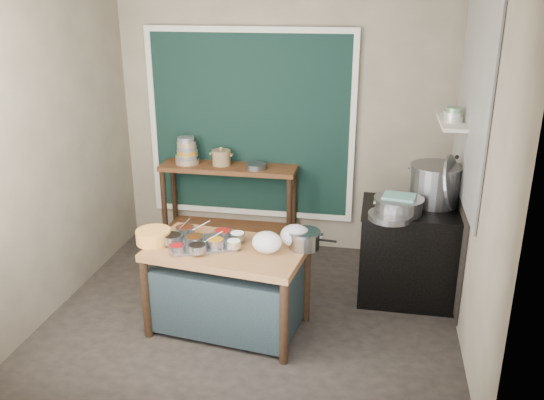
% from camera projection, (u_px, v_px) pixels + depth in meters
% --- Properties ---
extents(floor, '(3.50, 3.00, 0.02)m').
position_uv_depth(floor, '(254.00, 312.00, 5.15)').
color(floor, '#2D2622').
rests_on(floor, ground).
extents(back_wall, '(3.50, 0.02, 2.80)m').
position_uv_depth(back_wall, '(283.00, 121.00, 6.05)').
color(back_wall, gray).
rests_on(back_wall, floor).
extents(left_wall, '(0.02, 3.00, 2.80)m').
position_uv_depth(left_wall, '(54.00, 150.00, 4.97)').
color(left_wall, gray).
rests_on(left_wall, floor).
extents(right_wall, '(0.02, 3.00, 2.80)m').
position_uv_depth(right_wall, '(479.00, 173.00, 4.35)').
color(right_wall, gray).
rests_on(right_wall, floor).
extents(curtain_panel, '(2.10, 0.02, 1.90)m').
position_uv_depth(curtain_panel, '(250.00, 125.00, 6.10)').
color(curtain_panel, black).
rests_on(curtain_panel, back_wall).
extents(curtain_frame, '(2.22, 0.03, 2.02)m').
position_uv_depth(curtain_frame, '(250.00, 126.00, 6.09)').
color(curtain_frame, beige).
rests_on(curtain_frame, back_wall).
extents(tile_panel, '(0.02, 1.70, 1.70)m').
position_uv_depth(tile_panel, '(473.00, 100.00, 4.71)').
color(tile_panel, '#B2B2AA').
rests_on(tile_panel, right_wall).
extents(soot_patch, '(0.01, 1.30, 1.30)m').
position_uv_depth(soot_patch, '(456.00, 225.00, 5.20)').
color(soot_patch, black).
rests_on(soot_patch, right_wall).
extents(wall_shelf, '(0.22, 0.70, 0.03)m').
position_uv_depth(wall_shelf, '(452.00, 122.00, 5.09)').
color(wall_shelf, beige).
rests_on(wall_shelf, right_wall).
extents(prep_table, '(1.33, 0.88, 0.75)m').
position_uv_depth(prep_table, '(228.00, 289.00, 4.76)').
color(prep_table, brown).
rests_on(prep_table, floor).
extents(back_counter, '(1.45, 0.40, 0.95)m').
position_uv_depth(back_counter, '(229.00, 207.00, 6.26)').
color(back_counter, '#522D17').
rests_on(back_counter, floor).
extents(stove_block, '(0.90, 0.68, 0.85)m').
position_uv_depth(stove_block, '(410.00, 254.00, 5.27)').
color(stove_block, black).
rests_on(stove_block, floor).
extents(stove_top, '(0.92, 0.69, 0.03)m').
position_uv_depth(stove_top, '(414.00, 209.00, 5.12)').
color(stove_top, black).
rests_on(stove_top, stove_block).
extents(condiment_tray, '(0.61, 0.53, 0.02)m').
position_uv_depth(condiment_tray, '(203.00, 244.00, 4.67)').
color(condiment_tray, gray).
rests_on(condiment_tray, prep_table).
extents(condiment_bowls, '(0.66, 0.49, 0.06)m').
position_uv_depth(condiment_bowls, '(201.00, 240.00, 4.65)').
color(condiment_bowls, gray).
rests_on(condiment_bowls, condiment_tray).
extents(yellow_basin, '(0.29, 0.29, 0.11)m').
position_uv_depth(yellow_basin, '(154.00, 236.00, 4.70)').
color(yellow_basin, '#CD8736').
rests_on(yellow_basin, prep_table).
extents(saucepan, '(0.30, 0.30, 0.15)m').
position_uv_depth(saucepan, '(304.00, 240.00, 4.60)').
color(saucepan, gray).
rests_on(saucepan, prep_table).
extents(plastic_bag_a, '(0.29, 0.27, 0.18)m').
position_uv_depth(plastic_bag_a, '(267.00, 242.00, 4.52)').
color(plastic_bag_a, white).
rests_on(plastic_bag_a, prep_table).
extents(plastic_bag_b, '(0.30, 0.27, 0.19)m').
position_uv_depth(plastic_bag_b, '(296.00, 236.00, 4.62)').
color(plastic_bag_b, white).
rests_on(plastic_bag_b, prep_table).
extents(bowl_stack, '(0.25, 0.25, 0.29)m').
position_uv_depth(bowl_stack, '(187.00, 152.00, 6.14)').
color(bowl_stack, tan).
rests_on(bowl_stack, back_counter).
extents(utensil_cup, '(0.14, 0.14, 0.08)m').
position_uv_depth(utensil_cup, '(192.00, 160.00, 6.16)').
color(utensil_cup, gray).
rests_on(utensil_cup, back_counter).
extents(ceramic_crock, '(0.23, 0.23, 0.14)m').
position_uv_depth(ceramic_crock, '(221.00, 158.00, 6.09)').
color(ceramic_crock, olive).
rests_on(ceramic_crock, back_counter).
extents(wide_bowl, '(0.29, 0.29, 0.05)m').
position_uv_depth(wide_bowl, '(256.00, 166.00, 5.98)').
color(wide_bowl, gray).
rests_on(wide_bowl, back_counter).
extents(stock_pot, '(0.47, 0.47, 0.37)m').
position_uv_depth(stock_pot, '(435.00, 185.00, 5.14)').
color(stock_pot, gray).
rests_on(stock_pot, stove_top).
extents(pot_lid, '(0.27, 0.51, 0.49)m').
position_uv_depth(pot_lid, '(452.00, 183.00, 5.01)').
color(pot_lid, gray).
rests_on(pot_lid, stove_top).
extents(steamer, '(0.57, 0.57, 0.14)m').
position_uv_depth(steamer, '(399.00, 205.00, 4.97)').
color(steamer, gray).
rests_on(steamer, stove_top).
extents(green_cloth, '(0.30, 0.25, 0.02)m').
position_uv_depth(green_cloth, '(399.00, 196.00, 4.94)').
color(green_cloth, '#65A498').
rests_on(green_cloth, steamer).
extents(shallow_pan, '(0.41, 0.41, 0.05)m').
position_uv_depth(shallow_pan, '(390.00, 216.00, 4.86)').
color(shallow_pan, gray).
rests_on(shallow_pan, stove_top).
extents(shelf_bowl_stack, '(0.16, 0.16, 0.13)m').
position_uv_depth(shelf_bowl_stack, '(454.00, 115.00, 5.02)').
color(shelf_bowl_stack, silver).
rests_on(shelf_bowl_stack, wall_shelf).
extents(shelf_bowl_green, '(0.15, 0.15, 0.05)m').
position_uv_depth(shelf_bowl_green, '(450.00, 113.00, 5.29)').
color(shelf_bowl_green, gray).
rests_on(shelf_bowl_green, wall_shelf).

